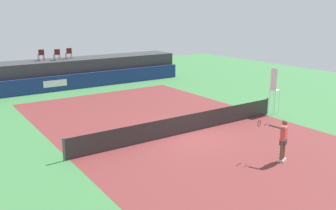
# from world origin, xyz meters

# --- Properties ---
(ground_plane) EXTENTS (48.00, 48.00, 0.00)m
(ground_plane) POSITION_xyz_m (0.00, 3.00, 0.00)
(ground_plane) COLOR #3D7A42
(court_inner) EXTENTS (12.00, 22.00, 0.00)m
(court_inner) POSITION_xyz_m (0.00, 0.00, 0.00)
(court_inner) COLOR maroon
(court_inner) RESTS_ON ground
(sponsor_wall) EXTENTS (18.00, 0.22, 1.20)m
(sponsor_wall) POSITION_xyz_m (-0.01, 13.50, 0.60)
(sponsor_wall) COLOR navy
(sponsor_wall) RESTS_ON ground
(spectator_platform) EXTENTS (18.00, 2.80, 2.20)m
(spectator_platform) POSITION_xyz_m (0.00, 15.30, 1.10)
(spectator_platform) COLOR #38383D
(spectator_platform) RESTS_ON ground
(spectator_chair_far_left) EXTENTS (0.47, 0.47, 0.89)m
(spectator_chair_far_left) POSITION_xyz_m (-2.62, 15.51, 2.69)
(spectator_chair_far_left) COLOR #561919
(spectator_chair_far_left) RESTS_ON spectator_platform
(spectator_chair_left) EXTENTS (0.48, 0.48, 0.89)m
(spectator_chair_left) POSITION_xyz_m (-1.50, 15.05, 2.69)
(spectator_chair_left) COLOR #561919
(spectator_chair_left) RESTS_ON spectator_platform
(spectator_chair_center) EXTENTS (0.46, 0.46, 0.89)m
(spectator_chair_center) POSITION_xyz_m (-0.42, 15.36, 2.69)
(spectator_chair_center) COLOR #561919
(spectator_chair_center) RESTS_ON spectator_platform
(umpire_chair) EXTENTS (0.46, 0.46, 2.76)m
(umpire_chair) POSITION_xyz_m (6.71, -0.00, 1.59)
(umpire_chair) COLOR white
(umpire_chair) RESTS_ON ground
(tennis_net) EXTENTS (12.40, 0.02, 0.95)m
(tennis_net) POSITION_xyz_m (0.00, 0.00, 0.47)
(tennis_net) COLOR #2D2D2D
(tennis_net) RESTS_ON ground
(net_post_near) EXTENTS (0.10, 0.10, 1.00)m
(net_post_near) POSITION_xyz_m (-6.20, 0.00, 0.50)
(net_post_near) COLOR #4C4C51
(net_post_near) RESTS_ON ground
(net_post_far) EXTENTS (0.10, 0.10, 1.00)m
(net_post_far) POSITION_xyz_m (6.20, 0.00, 0.50)
(net_post_far) COLOR #4C4C51
(net_post_far) RESTS_ON ground
(tennis_player) EXTENTS (1.00, 1.08, 1.77)m
(tennis_player) POSITION_xyz_m (1.22, -5.07, 0.96)
(tennis_player) COLOR white
(tennis_player) RESTS_ON court_inner
(tennis_ball) EXTENTS (0.07, 0.07, 0.07)m
(tennis_ball) POSITION_xyz_m (5.47, 3.63, 0.04)
(tennis_ball) COLOR #D8EA33
(tennis_ball) RESTS_ON court_inner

